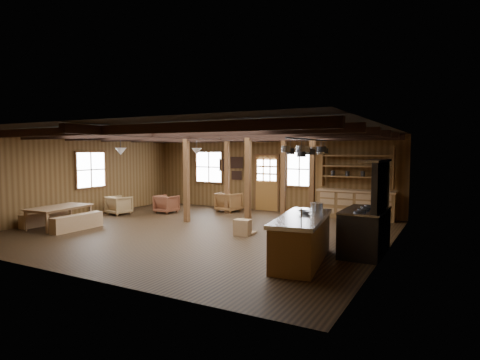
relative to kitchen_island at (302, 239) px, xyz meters
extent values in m
cube|color=black|center=(-3.60, 1.61, -0.49)|extent=(10.00, 9.00, 0.02)
cube|color=black|center=(-3.60, 1.61, 2.33)|extent=(10.00, 9.00, 0.02)
cube|color=#4F3316|center=(-8.61, 1.61, 0.92)|extent=(0.02, 9.00, 2.80)
cube|color=#4F3316|center=(1.41, 1.61, 0.92)|extent=(0.02, 9.00, 2.80)
cube|color=#4F3316|center=(-3.60, 6.12, 0.92)|extent=(10.00, 0.02, 2.80)
cube|color=#4F3316|center=(-3.60, -2.90, 0.92)|extent=(10.00, 0.02, 2.80)
cube|color=black|center=(-3.60, -1.89, 2.20)|extent=(9.80, 0.12, 0.18)
cube|color=black|center=(-3.60, -0.39, 2.20)|extent=(9.80, 0.12, 0.18)
cube|color=black|center=(-3.60, 1.11, 2.20)|extent=(9.80, 0.12, 0.18)
cube|color=black|center=(-3.60, 2.61, 2.20)|extent=(9.80, 0.12, 0.18)
cube|color=black|center=(-3.60, 4.11, 2.20)|extent=(9.80, 0.12, 0.18)
cube|color=black|center=(-3.60, 5.41, 2.20)|extent=(9.80, 0.12, 0.18)
cube|color=black|center=(-3.60, 1.61, 2.20)|extent=(0.18, 8.82, 0.18)
cube|color=#4A2D15|center=(-4.80, 2.61, 0.92)|extent=(0.15, 0.15, 2.80)
cube|color=#4A2D15|center=(-4.60, 4.81, 0.92)|extent=(0.15, 0.15, 2.80)
cube|color=#4A2D15|center=(-2.60, 2.61, 0.92)|extent=(0.15, 0.15, 2.80)
cube|color=#4A2D15|center=(-2.40, 4.81, 0.92)|extent=(0.15, 0.15, 2.80)
cube|color=#4A2D15|center=(-1.00, 3.61, 0.92)|extent=(0.15, 0.15, 2.80)
cube|color=brown|center=(-3.60, 6.06, 0.07)|extent=(0.90, 0.06, 1.10)
cube|color=#4A2D15|center=(-4.08, 6.06, 0.57)|extent=(0.06, 0.08, 2.10)
cube|color=#4A2D15|center=(-3.12, 6.06, 0.57)|extent=(0.06, 0.08, 2.10)
cube|color=#4A2D15|center=(-3.60, 6.06, 1.64)|extent=(1.02, 0.08, 0.06)
cube|color=white|center=(-3.60, 6.06, 1.07)|extent=(0.84, 0.02, 0.90)
cube|color=white|center=(-6.20, 6.07, 1.12)|extent=(1.20, 0.02, 1.20)
cube|color=#4A2D15|center=(-6.20, 6.07, 1.12)|extent=(1.32, 0.06, 1.32)
cube|color=white|center=(-2.30, 6.07, 1.12)|extent=(0.90, 0.02, 1.20)
cube|color=#4A2D15|center=(-2.30, 6.07, 1.12)|extent=(1.02, 0.06, 1.32)
cube|color=white|center=(-8.56, 2.11, 1.12)|extent=(0.02, 1.20, 1.20)
cube|color=#4A2D15|center=(-8.56, 2.11, 1.12)|extent=(0.14, 1.24, 1.32)
cube|color=beige|center=(-4.90, 6.07, 1.32)|extent=(0.50, 0.03, 0.40)
cube|color=black|center=(-4.90, 6.06, 1.32)|extent=(0.55, 0.02, 0.45)
cube|color=beige|center=(-5.50, 6.07, 1.22)|extent=(0.35, 0.03, 0.45)
cube|color=black|center=(-5.50, 6.06, 1.22)|extent=(0.40, 0.02, 0.50)
cube|color=beige|center=(-4.90, 6.07, 0.82)|extent=(0.40, 0.03, 0.30)
cube|color=black|center=(-4.90, 6.06, 0.82)|extent=(0.45, 0.02, 0.35)
cube|color=brown|center=(-0.20, 5.81, -0.03)|extent=(2.50, 0.55, 0.90)
cube|color=olive|center=(-0.20, 5.79, 0.45)|extent=(2.55, 0.60, 0.06)
cube|color=brown|center=(-0.20, 5.86, 0.92)|extent=(2.30, 0.35, 0.04)
cube|color=brown|center=(-0.20, 5.86, 1.27)|extent=(2.30, 0.35, 0.04)
cube|color=brown|center=(-0.20, 5.86, 1.62)|extent=(2.30, 0.35, 0.04)
cube|color=brown|center=(-1.35, 5.86, 1.27)|extent=(0.04, 0.35, 1.40)
cube|color=brown|center=(0.95, 5.86, 1.27)|extent=(0.04, 0.35, 1.40)
cylinder|color=#2A2A2C|center=(-6.60, 1.61, 2.10)|extent=(0.02, 0.02, 0.45)
cone|color=white|center=(-6.60, 1.61, 1.77)|extent=(0.36, 0.36, 0.22)
cylinder|color=#2A2A2C|center=(-5.10, 3.61, 2.10)|extent=(0.02, 0.02, 0.45)
cone|color=white|center=(-5.10, 3.61, 1.77)|extent=(0.36, 0.36, 0.22)
cylinder|color=#2A2A2C|center=(-0.53, 1.91, 2.07)|extent=(0.04, 3.00, 0.04)
cylinder|color=#2A2A2C|center=(-0.59, 0.56, 1.99)|extent=(0.01, 0.01, 0.17)
cylinder|color=#B6B9BE|center=(-0.59, 0.56, 1.83)|extent=(0.20, 0.20, 0.14)
cylinder|color=#2A2A2C|center=(-0.60, 0.86, 1.96)|extent=(0.01, 0.01, 0.22)
cylinder|color=#2A2A2C|center=(-0.60, 0.86, 1.78)|extent=(0.19, 0.19, 0.14)
cylinder|color=#2A2A2C|center=(-0.45, 1.16, 1.99)|extent=(0.01, 0.01, 0.16)
cylinder|color=#B6B9BE|center=(-0.45, 1.16, 1.84)|extent=(0.28, 0.28, 0.14)
cylinder|color=#2A2A2C|center=(-0.56, 1.46, 1.93)|extent=(0.01, 0.01, 0.29)
cylinder|color=#2A2A2C|center=(-0.56, 1.46, 1.71)|extent=(0.22, 0.22, 0.14)
cylinder|color=#2A2A2C|center=(-0.55, 1.76, 1.98)|extent=(0.01, 0.01, 0.19)
cylinder|color=#B6B9BE|center=(-0.55, 1.76, 1.82)|extent=(0.22, 0.22, 0.14)
cylinder|color=#2A2A2C|center=(-0.55, 2.06, 1.95)|extent=(0.01, 0.01, 0.24)
cylinder|color=#2A2A2C|center=(-0.55, 2.06, 1.76)|extent=(0.28, 0.28, 0.14)
cylinder|color=#2A2A2C|center=(-0.59, 2.36, 1.98)|extent=(0.01, 0.01, 0.19)
cylinder|color=#B6B9BE|center=(-0.59, 2.36, 1.81)|extent=(0.23, 0.23, 0.14)
cylinder|color=#2A2A2C|center=(-0.44, 2.66, 1.99)|extent=(0.01, 0.01, 0.17)
cylinder|color=#2A2A2C|center=(-0.44, 2.66, 1.83)|extent=(0.27, 0.27, 0.14)
cylinder|color=#2A2A2C|center=(-0.55, 2.96, 1.95)|extent=(0.01, 0.01, 0.24)
cylinder|color=#B6B9BE|center=(-0.55, 2.96, 1.77)|extent=(0.21, 0.21, 0.14)
cylinder|color=#2A2A2C|center=(-0.53, 3.26, 1.96)|extent=(0.01, 0.01, 0.22)
cylinder|color=#2A2A2C|center=(-0.53, 3.26, 1.79)|extent=(0.20, 0.20, 0.14)
cube|color=brown|center=(0.00, 0.00, -0.05)|extent=(1.15, 2.49, 0.86)
cube|color=#B6B9BE|center=(0.00, 0.00, 0.42)|extent=(1.24, 2.60, 0.08)
cylinder|color=#2A2A2C|center=(0.00, -0.60, 0.42)|extent=(0.44, 0.44, 0.06)
cylinder|color=#B6B9BE|center=(0.20, -0.60, 0.57)|extent=(0.03, 0.03, 0.30)
cube|color=olive|center=(-2.27, 1.67, -0.26)|extent=(0.51, 0.38, 0.43)
cube|color=#2A2A2C|center=(1.00, 1.26, 0.00)|extent=(0.84, 1.58, 0.95)
cube|color=#B6B9BE|center=(1.00, 1.26, 0.49)|extent=(0.86, 1.60, 0.04)
cube|color=#2A2A2C|center=(1.32, 1.26, 1.05)|extent=(0.12, 1.58, 1.05)
cube|color=#B6B9BE|center=(1.20, 1.26, 1.58)|extent=(0.40, 1.69, 0.05)
imported|color=olive|center=(-7.50, 0.04, -0.16)|extent=(1.15, 1.86, 0.63)
cube|color=olive|center=(-8.25, 0.04, -0.27)|extent=(0.28, 1.48, 0.41)
cube|color=olive|center=(-6.78, 0.04, -0.26)|extent=(0.30, 1.61, 0.44)
imported|color=brown|center=(-6.57, 3.78, -0.15)|extent=(0.74, 0.76, 0.65)
imported|color=brown|center=(-4.70, 5.12, -0.12)|extent=(0.89, 0.90, 0.72)
imported|color=olive|center=(-7.80, 2.66, -0.15)|extent=(0.81, 0.83, 0.66)
cylinder|color=#B6B9BE|center=(0.01, 0.94, 0.55)|extent=(0.28, 0.28, 0.17)
imported|color=silver|center=(-0.07, 0.35, 0.50)|extent=(0.30, 0.30, 0.07)
camera|label=1|loc=(2.76, -7.68, 1.80)|focal=30.00mm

